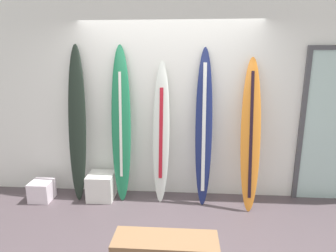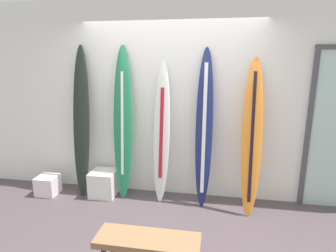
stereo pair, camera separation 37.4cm
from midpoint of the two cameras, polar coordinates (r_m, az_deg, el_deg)
ground at (r=3.37m, az=-4.63°, el=-22.96°), size 8.00×8.00×0.04m
wall_back at (r=4.04m, az=-2.27°, el=5.22°), size 7.20×0.20×2.80m
surfboard_charcoal at (r=4.15m, az=-20.62°, el=0.11°), size 0.26×0.34×2.19m
surfboard_emerald at (r=3.96m, az=-12.29°, el=0.21°), size 0.29×0.35×2.19m
surfboard_ivory at (r=3.86m, az=-4.20°, el=-1.54°), size 0.25×0.33×1.97m
surfboard_navy at (r=3.79m, az=4.56°, el=-0.68°), size 0.23×0.37×2.15m
surfboard_sunset at (r=3.79m, az=13.93°, el=-1.75°), size 0.28×0.50×2.02m
display_block_left at (r=4.28m, az=-16.02°, el=-11.83°), size 0.37×0.37×0.38m
display_block_center at (r=4.56m, az=-26.71°, el=-11.83°), size 0.30×0.30×0.28m
bench at (r=2.65m, az=-4.93°, el=-23.23°), size 0.93×0.31×0.46m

